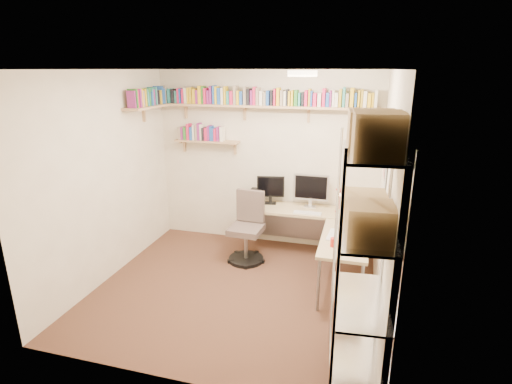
# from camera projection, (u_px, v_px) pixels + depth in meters

# --- Properties ---
(ground) EXTENTS (3.20, 3.20, 0.00)m
(ground) POSITION_uv_depth(u_px,v_px,m) (234.00, 289.00, 4.73)
(ground) COLOR #3F2A1B
(ground) RESTS_ON ground
(room_shell) EXTENTS (3.24, 3.04, 2.52)m
(room_shell) POSITION_uv_depth(u_px,v_px,m) (232.00, 162.00, 4.27)
(room_shell) COLOR beige
(room_shell) RESTS_ON ground
(wall_shelves) EXTENTS (3.12, 1.09, 0.80)m
(wall_shelves) POSITION_uv_depth(u_px,v_px,m) (232.00, 106.00, 5.44)
(wall_shelves) COLOR tan
(wall_shelves) RESTS_ON ground
(corner_desk) EXTENTS (1.74, 1.69, 1.13)m
(corner_desk) POSITION_uv_depth(u_px,v_px,m) (306.00, 216.00, 5.29)
(corner_desk) COLOR tan
(corner_desk) RESTS_ON ground
(office_chair) EXTENTS (0.50, 0.51, 0.95)m
(office_chair) POSITION_uv_depth(u_px,v_px,m) (247.00, 232.00, 5.37)
(office_chair) COLOR black
(office_chair) RESTS_ON ground
(wire_rack) EXTENTS (0.51, 0.92, 2.25)m
(wire_rack) POSITION_uv_depth(u_px,v_px,m) (369.00, 193.00, 2.87)
(wire_rack) COLOR silver
(wire_rack) RESTS_ON ground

